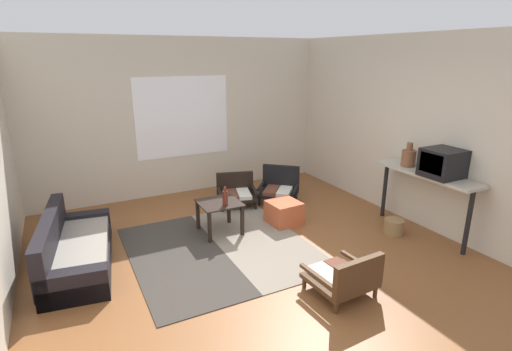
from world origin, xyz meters
name	(u,v)px	position (x,y,z in m)	size (l,w,h in m)	color
ground_plane	(264,266)	(0.00, 0.00, 0.00)	(7.80, 7.80, 0.00)	brown
far_wall_with_window	(182,117)	(0.00, 3.06, 1.35)	(5.60, 0.13, 2.70)	beige
side_wall_right	(416,131)	(2.66, 0.30, 1.35)	(0.12, 6.60, 2.70)	beige
area_rug	(220,248)	(-0.30, 0.65, 0.01)	(2.21, 2.36, 0.01)	#38332D
couch	(74,250)	(-1.99, 1.03, 0.21)	(0.92, 1.82, 0.64)	black
coffee_table	(219,209)	(-0.11, 1.10, 0.36)	(0.56, 0.55, 0.45)	black
armchair_by_window	(236,191)	(0.54, 1.98, 0.23)	(0.75, 0.69, 0.51)	black
armchair_striped_foreground	(345,277)	(0.46, -0.91, 0.22)	(0.65, 0.62, 0.51)	#472D19
armchair_corner	(279,186)	(1.27, 1.81, 0.25)	(0.83, 0.82, 0.58)	black
ottoman_orange	(284,213)	(0.85, 0.96, 0.17)	(0.44, 0.44, 0.34)	#BC5633
console_shelf	(425,180)	(2.37, -0.19, 0.78)	(0.39, 1.51, 0.90)	#B2AD9E
crt_television	(443,163)	(2.37, -0.42, 1.08)	(0.45, 0.44, 0.36)	black
clay_vase	(409,157)	(2.37, 0.13, 1.02)	(0.19, 0.19, 0.34)	brown
glass_bottle	(225,198)	(-0.08, 0.96, 0.56)	(0.07, 0.07, 0.26)	#5B2319
wicker_basket	(394,227)	(2.03, -0.06, 0.11)	(0.27, 0.27, 0.22)	olive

